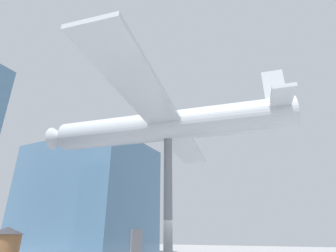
# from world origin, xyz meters

# --- Properties ---
(glass_pavilion_right) EXTENTS (9.02, 12.60, 11.31)m
(glass_pavilion_right) POSITION_xyz_m (9.17, 13.96, 5.37)
(glass_pavilion_right) COLOR slate
(glass_pavilion_right) RESTS_ON ground_plane
(support_pylon_central) EXTENTS (0.46, 0.46, 6.75)m
(support_pylon_central) POSITION_xyz_m (0.00, 0.00, 3.38)
(support_pylon_central) COLOR slate
(support_pylon_central) RESTS_ON ground_plane
(suspended_airplane) EXTENTS (16.73, 14.87, 3.42)m
(suspended_airplane) POSITION_xyz_m (-0.03, 0.16, 7.62)
(suspended_airplane) COLOR #B2B7BC
(suspended_airplane) RESTS_ON support_pylon_central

